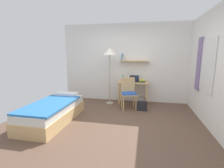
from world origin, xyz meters
The scene contains 11 objects.
ground_plane centered at (0.00, 0.00, 0.00)m, with size 5.28×5.28×0.00m, color brown.
wall_back centered at (0.00, 2.02, 1.30)m, with size 4.40×0.27×2.60m.
wall_right centered at (2.02, 0.04, 1.30)m, with size 0.10×4.40×2.60m.
bed centered at (-1.51, -0.13, 0.24)m, with size 0.85×1.87×0.54m.
desk centered at (0.26, 1.70, 0.58)m, with size 0.94×0.52×0.73m.
desk_chair centered at (0.16, 1.22, 0.50)m, with size 0.54×0.51×0.91m.
standing_lamp centered at (-0.49, 1.56, 1.60)m, with size 0.43×0.43×1.80m.
laptop centered at (0.28, 1.73, 0.78)m, with size 0.31×0.21×0.20m.
water_bottle centered at (-0.08, 1.69, 0.83)m, with size 0.06×0.06×0.21m, color #42A87F.
book_stack centered at (0.54, 1.69, 0.76)m, with size 0.20×0.25×0.08m.
handbag centered at (0.57, 1.06, 0.15)m, with size 0.29×0.11×0.42m.
Camera 1 is at (0.62, -3.48, 1.61)m, focal length 26.00 mm.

